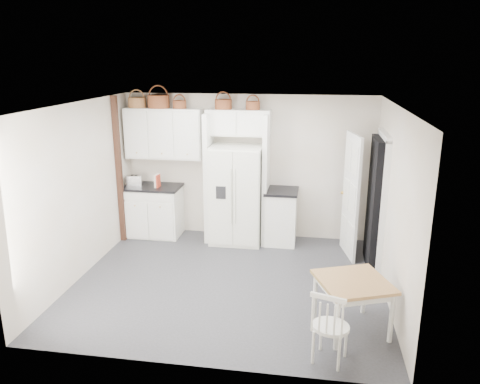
# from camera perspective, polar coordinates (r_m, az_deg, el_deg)

# --- Properties ---
(floor) EXTENTS (4.50, 4.50, 0.00)m
(floor) POSITION_cam_1_polar(r_m,az_deg,el_deg) (7.09, -1.38, -10.90)
(floor) COLOR #303034
(floor) RESTS_ON ground
(ceiling) EXTENTS (4.50, 4.50, 0.00)m
(ceiling) POSITION_cam_1_polar(r_m,az_deg,el_deg) (6.34, -1.54, 10.52)
(ceiling) COLOR white
(ceiling) RESTS_ON wall_back
(wall_back) EXTENTS (4.50, 0.00, 4.50)m
(wall_back) POSITION_cam_1_polar(r_m,az_deg,el_deg) (8.51, 0.99, 3.09)
(wall_back) COLOR beige
(wall_back) RESTS_ON floor
(wall_left) EXTENTS (0.00, 4.00, 4.00)m
(wall_left) POSITION_cam_1_polar(r_m,az_deg,el_deg) (7.34, -19.01, 0.06)
(wall_left) COLOR beige
(wall_left) RESTS_ON floor
(wall_right) EXTENTS (0.00, 4.00, 4.00)m
(wall_right) POSITION_cam_1_polar(r_m,az_deg,el_deg) (6.59, 18.18, -1.65)
(wall_right) COLOR beige
(wall_right) RESTS_ON floor
(refrigerator) EXTENTS (0.90, 0.72, 1.74)m
(refrigerator) POSITION_cam_1_polar(r_m,az_deg,el_deg) (8.29, -0.41, -0.33)
(refrigerator) COLOR white
(refrigerator) RESTS_ON floor
(base_cab_left) EXTENTS (0.98, 0.62, 0.91)m
(base_cab_left) POSITION_cam_1_polar(r_m,az_deg,el_deg) (8.86, -10.42, -2.33)
(base_cab_left) COLOR white
(base_cab_left) RESTS_ON floor
(base_cab_right) EXTENTS (0.53, 0.64, 0.94)m
(base_cab_right) POSITION_cam_1_polar(r_m,az_deg,el_deg) (8.39, 5.03, -3.08)
(base_cab_right) COLOR white
(base_cab_right) RESTS_ON floor
(dining_table) EXTENTS (1.03, 1.03, 0.66)m
(dining_table) POSITION_cam_1_polar(r_m,az_deg,el_deg) (5.97, 13.46, -13.28)
(dining_table) COLOR olive
(dining_table) RESTS_ON floor
(windsor_chair) EXTENTS (0.50, 0.48, 0.83)m
(windsor_chair) POSITION_cam_1_polar(r_m,az_deg,el_deg) (5.35, 11.00, -15.82)
(windsor_chair) COLOR white
(windsor_chair) RESTS_ON floor
(counter_left) EXTENTS (1.02, 0.66, 0.04)m
(counter_left) POSITION_cam_1_polar(r_m,az_deg,el_deg) (8.72, -10.57, 0.63)
(counter_left) COLOR black
(counter_left) RESTS_ON base_cab_left
(counter_right) EXTENTS (0.57, 0.68, 0.04)m
(counter_right) POSITION_cam_1_polar(r_m,az_deg,el_deg) (8.24, 5.11, 0.13)
(counter_right) COLOR black
(counter_right) RESTS_ON base_cab_right
(toaster) EXTENTS (0.30, 0.20, 0.19)m
(toaster) POSITION_cam_1_polar(r_m,az_deg,el_deg) (8.76, -12.75, 1.37)
(toaster) COLOR silver
(toaster) RESTS_ON counter_left
(cookbook_red) EXTENTS (0.04, 0.15, 0.23)m
(cookbook_red) POSITION_cam_1_polar(r_m,az_deg,el_deg) (8.57, -9.95, 1.33)
(cookbook_red) COLOR #BB3721
(cookbook_red) RESTS_ON counter_left
(cookbook_cream) EXTENTS (0.07, 0.16, 0.24)m
(cookbook_cream) POSITION_cam_1_polar(r_m,az_deg,el_deg) (8.57, -10.08, 1.37)
(cookbook_cream) COLOR #F0E3D0
(cookbook_cream) RESTS_ON counter_left
(basket_upper_a) EXTENTS (0.31, 0.31, 0.18)m
(basket_upper_a) POSITION_cam_1_polar(r_m,az_deg,el_deg) (8.66, -12.44, 10.60)
(basket_upper_a) COLOR brown
(basket_upper_a) RESTS_ON upper_cabinet
(basket_upper_b) EXTENTS (0.38, 0.38, 0.23)m
(basket_upper_b) POSITION_cam_1_polar(r_m,az_deg,el_deg) (8.52, -9.89, 10.81)
(basket_upper_b) COLOR brown
(basket_upper_b) RESTS_ON upper_cabinet
(basket_upper_c) EXTENTS (0.24, 0.24, 0.14)m
(basket_upper_c) POSITION_cam_1_polar(r_m,az_deg,el_deg) (8.41, -7.38, 10.54)
(basket_upper_c) COLOR brown
(basket_upper_c) RESTS_ON upper_cabinet
(basket_bridge_a) EXTENTS (0.30, 0.30, 0.17)m
(basket_bridge_a) POSITION_cam_1_polar(r_m,az_deg,el_deg) (8.22, -2.05, 10.64)
(basket_bridge_a) COLOR brown
(basket_bridge_a) RESTS_ON bridge_cabinet
(basket_bridge_b) EXTENTS (0.24, 0.24, 0.14)m
(basket_bridge_b) POSITION_cam_1_polar(r_m,az_deg,el_deg) (8.14, 1.57, 10.49)
(basket_bridge_b) COLOR brown
(basket_bridge_b) RESTS_ON bridge_cabinet
(upper_cabinet) EXTENTS (1.40, 0.34, 0.90)m
(upper_cabinet) POSITION_cam_1_polar(r_m,az_deg,el_deg) (8.57, -9.21, 7.07)
(upper_cabinet) COLOR white
(upper_cabinet) RESTS_ON wall_back
(bridge_cabinet) EXTENTS (1.12, 0.34, 0.45)m
(bridge_cabinet) POSITION_cam_1_polar(r_m,az_deg,el_deg) (8.21, -0.20, 8.48)
(bridge_cabinet) COLOR white
(bridge_cabinet) RESTS_ON wall_back
(fridge_panel_left) EXTENTS (0.08, 0.60, 2.30)m
(fridge_panel_left) POSITION_cam_1_polar(r_m,az_deg,el_deg) (8.37, -3.78, 1.79)
(fridge_panel_left) COLOR white
(fridge_panel_left) RESTS_ON floor
(fridge_panel_right) EXTENTS (0.08, 0.60, 2.30)m
(fridge_panel_right) POSITION_cam_1_polar(r_m,az_deg,el_deg) (8.21, 3.18, 1.51)
(fridge_panel_right) COLOR white
(fridge_panel_right) RESTS_ON floor
(trim_post) EXTENTS (0.09, 0.09, 2.60)m
(trim_post) POSITION_cam_1_polar(r_m,az_deg,el_deg) (8.49, -14.53, 2.54)
(trim_post) COLOR black
(trim_post) RESTS_ON floor
(doorway_void) EXTENTS (0.18, 0.85, 2.05)m
(doorway_void) POSITION_cam_1_polar(r_m,az_deg,el_deg) (7.60, 16.23, -1.32)
(doorway_void) COLOR black
(doorway_void) RESTS_ON floor
(door_slab) EXTENTS (0.21, 0.79, 2.05)m
(door_slab) POSITION_cam_1_polar(r_m,az_deg,el_deg) (7.88, 13.35, -0.49)
(door_slab) COLOR white
(door_slab) RESTS_ON floor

